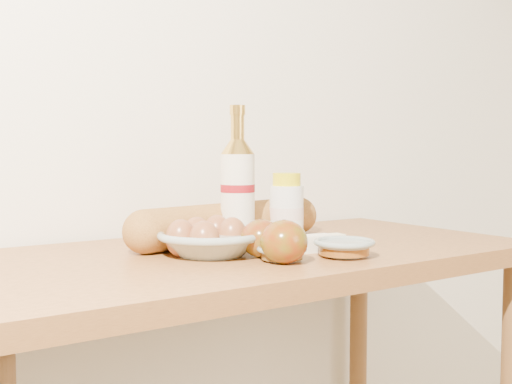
# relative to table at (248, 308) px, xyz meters

# --- Properties ---
(back_wall) EXTENTS (3.50, 0.02, 2.60)m
(back_wall) POSITION_rel_table_xyz_m (0.00, 0.33, 0.52)
(back_wall) COLOR white
(back_wall) RESTS_ON ground
(table) EXTENTS (1.20, 0.60, 0.90)m
(table) POSITION_rel_table_xyz_m (0.00, 0.00, 0.00)
(table) COLOR #AE6F38
(table) RESTS_ON ground
(bourbon_bottle) EXTENTS (0.07, 0.07, 0.30)m
(bourbon_bottle) POSITION_rel_table_xyz_m (0.01, 0.05, 0.24)
(bourbon_bottle) COLOR silver
(bourbon_bottle) RESTS_ON table
(cream_bottle) EXTENTS (0.10, 0.10, 0.15)m
(cream_bottle) POSITION_rel_table_xyz_m (0.14, 0.06, 0.19)
(cream_bottle) COLOR white
(cream_bottle) RESTS_ON table
(egg_bowl) EXTENTS (0.26, 0.26, 0.07)m
(egg_bowl) POSITION_rel_table_xyz_m (-0.10, -0.02, 0.15)
(egg_bowl) COLOR #93A19B
(egg_bowl) RESTS_ON table
(baguette) EXTENTS (0.54, 0.17, 0.09)m
(baguette) POSITION_rel_table_xyz_m (0.02, 0.10, 0.17)
(baguette) COLOR #AD7635
(baguette) RESTS_ON table
(apple_redgreen_front) EXTENTS (0.11, 0.11, 0.08)m
(apple_redgreen_front) POSITION_rel_table_xyz_m (-0.04, -0.17, 0.16)
(apple_redgreen_front) COLOR #920807
(apple_redgreen_front) RESTS_ON table
(apple_redgreen_right) EXTENTS (0.10, 0.10, 0.07)m
(apple_redgreen_right) POSITION_rel_table_xyz_m (-0.03, -0.10, 0.16)
(apple_redgreen_right) COLOR maroon
(apple_redgreen_right) RESTS_ON table
(sugar_bowl) EXTENTS (0.11, 0.11, 0.03)m
(sugar_bowl) POSITION_rel_table_xyz_m (-0.03, -0.15, 0.14)
(sugar_bowl) COLOR gray
(sugar_bowl) RESTS_ON table
(syrup_bowl) EXTENTS (0.13, 0.13, 0.03)m
(syrup_bowl) POSITION_rel_table_xyz_m (0.10, -0.18, 0.14)
(syrup_bowl) COLOR gray
(syrup_bowl) RESTS_ON table
(butter_stick) EXTENTS (0.12, 0.05, 0.04)m
(butter_stick) POSITION_rel_table_xyz_m (0.10, -0.10, 0.14)
(butter_stick) COLOR #FDF4C4
(butter_stick) RESTS_ON table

